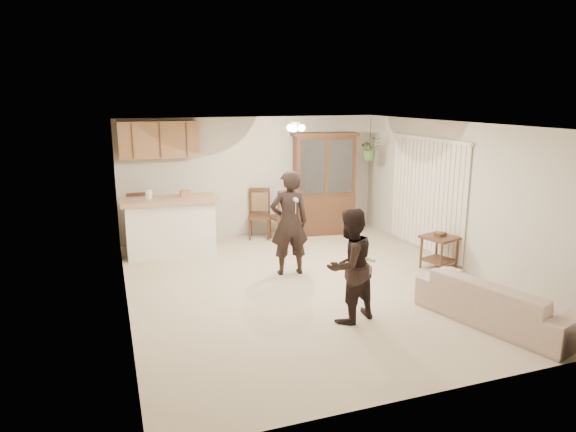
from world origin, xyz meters
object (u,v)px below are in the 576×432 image
object	(u,v)px
sofa	(498,296)
china_hutch	(324,184)
child	(349,272)
chair_hutch_right	(283,225)
chair_hutch_left	(259,224)
adult	(289,221)
chair_bar	(143,237)
side_table	(439,252)

from	to	relation	value
sofa	china_hutch	size ratio (longest dim) A/B	0.86
child	chair_hutch_right	size ratio (longest dim) A/B	1.25
china_hutch	chair_hutch_left	bearing A→B (deg)	-173.66
china_hutch	chair_hutch_right	xyz separation A→B (m)	(-1.01, -0.23, -0.77)
adult	chair_hutch_left	size ratio (longest dim) A/B	1.74
china_hutch	adult	bearing A→B (deg)	-116.36
adult	china_hutch	size ratio (longest dim) A/B	0.83
sofa	chair_bar	world-z (taller)	chair_bar
side_table	chair_bar	world-z (taller)	chair_bar
sofa	chair_bar	xyz separation A→B (m)	(-4.14, 4.71, -0.05)
chair_hutch_right	china_hutch	bearing A→B (deg)	-175.73
side_table	chair_hutch_right	xyz separation A→B (m)	(-1.93, 2.64, 0.00)
side_table	chair_hutch_right	world-z (taller)	chair_hutch_right
side_table	chair_hutch_left	world-z (taller)	chair_hutch_left
child	china_hutch	size ratio (longest dim) A/B	0.62
china_hutch	chair_hutch_right	world-z (taller)	china_hutch
sofa	chair_bar	bearing A→B (deg)	24.81
adult	china_hutch	world-z (taller)	china_hutch
adult	sofa	bearing A→B (deg)	130.68
sofa	adult	distance (m)	3.38
china_hutch	side_table	world-z (taller)	china_hutch
china_hutch	side_table	bearing A→B (deg)	-63.25
china_hutch	side_table	xyz separation A→B (m)	(0.92, -2.87, -0.77)
china_hutch	chair_bar	size ratio (longest dim) A/B	1.91
sofa	chair_hutch_left	bearing A→B (deg)	2.80
china_hutch	chair_bar	xyz separation A→B (m)	(-3.81, -0.25, -0.75)
chair_hutch_left	chair_hutch_right	xyz separation A→B (m)	(0.42, -0.30, 0.01)
sofa	adult	xyz separation A→B (m)	(-1.92, 2.73, 0.53)
adult	chair_bar	distance (m)	3.03
sofa	chair_hutch_left	size ratio (longest dim) A/B	1.81
sofa	chair_hutch_left	xyz separation A→B (m)	(-1.76, 5.03, -0.07)
sofa	side_table	world-z (taller)	sofa
child	adult	bearing A→B (deg)	-106.19
china_hutch	chair_hutch_left	distance (m)	1.63
child	chair_bar	bearing A→B (deg)	-79.13
chair_bar	chair_hutch_left	distance (m)	2.40
adult	chair_hutch_right	xyz separation A→B (m)	(0.58, 2.01, -0.59)
side_table	child	bearing A→B (deg)	-150.20
sofa	chair_bar	distance (m)	6.28
chair_bar	china_hutch	bearing A→B (deg)	1.19
chair_bar	chair_hutch_left	xyz separation A→B (m)	(2.38, 0.32, -0.03)
adult	child	distance (m)	2.02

